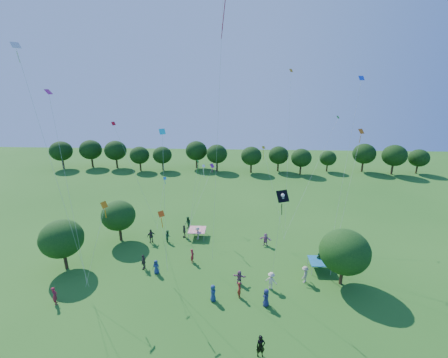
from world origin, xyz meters
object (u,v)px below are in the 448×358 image
(near_tree_west, at_px, (62,239))
(near_tree_east, at_px, (345,252))
(tent_blue, at_px, (320,261))
(red_high_kite, at_px, (221,56))
(tent_red_stripe, at_px, (197,230))
(pirate_kite, at_px, (283,198))
(man_in_black, at_px, (261,346))
(near_tree_north, at_px, (118,216))

(near_tree_west, relative_size, near_tree_east, 0.96)
(tent_blue, distance_m, red_high_kite, 23.45)
(tent_red_stripe, bearing_deg, near_tree_east, -29.61)
(tent_blue, xyz_separation_m, red_high_kite, (-10.66, -1.96, 20.80))
(near_tree_west, bearing_deg, tent_blue, 2.37)
(near_tree_west, xyz_separation_m, pirate_kite, (22.85, -2.96, 6.32))
(man_in_black, xyz_separation_m, pirate_kite, (2.08, 7.33, 9.06))
(man_in_black, bearing_deg, pirate_kite, 65.22)
(near_tree_north, bearing_deg, tent_red_stripe, 7.86)
(tent_blue, distance_m, man_in_black, 13.51)
(near_tree_west, bearing_deg, tent_red_stripe, 30.09)
(near_tree_east, relative_size, red_high_kite, 0.23)
(near_tree_west, distance_m, pirate_kite, 23.89)
(near_tree_west, relative_size, man_in_black, 3.10)
(near_tree_north, xyz_separation_m, near_tree_east, (25.88, -7.73, 0.20))
(near_tree_north, relative_size, red_high_kite, 0.21)
(near_tree_west, distance_m, near_tree_east, 29.57)
(near_tree_east, bearing_deg, tent_red_stripe, 150.39)
(near_tree_east, xyz_separation_m, tent_red_stripe, (-16.00, 9.09, -2.68))
(near_tree_west, height_order, man_in_black, near_tree_west)
(tent_blue, bearing_deg, pirate_kite, -141.17)
(near_tree_east, bearing_deg, man_in_black, -134.14)
(near_tree_north, height_order, near_tree_east, near_tree_east)
(pirate_kite, distance_m, red_high_kite, 13.27)
(near_tree_west, height_order, near_tree_east, near_tree_east)
(near_tree_north, bearing_deg, tent_blue, -12.38)
(near_tree_north, distance_m, red_high_kite, 23.97)
(tent_red_stripe, bearing_deg, near_tree_west, -149.91)
(pirate_kite, bearing_deg, man_in_black, -105.83)
(near_tree_north, bearing_deg, pirate_kite, -26.20)
(near_tree_west, distance_m, man_in_black, 23.34)
(red_high_kite, bearing_deg, tent_red_stripe, 113.43)
(near_tree_north, height_order, tent_red_stripe, near_tree_north)
(tent_red_stripe, relative_size, red_high_kite, 0.09)
(near_tree_west, relative_size, tent_red_stripe, 2.59)
(near_tree_east, relative_size, tent_blue, 2.70)
(tent_blue, distance_m, pirate_kite, 11.09)
(near_tree_east, relative_size, man_in_black, 3.23)
(red_high_kite, bearing_deg, man_in_black, -69.88)
(near_tree_east, xyz_separation_m, red_high_kite, (-12.25, 0.44, 18.11))
(pirate_kite, bearing_deg, red_high_kite, 158.78)
(near_tree_east, bearing_deg, near_tree_west, 177.60)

